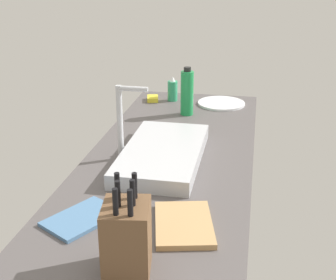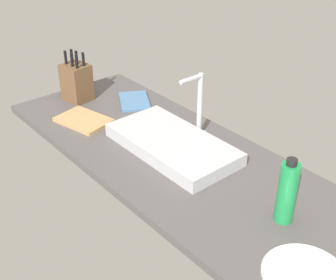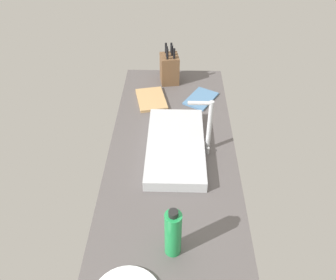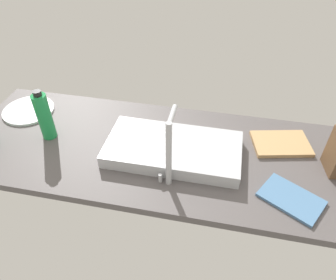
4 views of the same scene
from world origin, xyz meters
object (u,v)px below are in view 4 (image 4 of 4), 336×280
faucet (169,149)px  dish_towel (291,199)px  dinner_plate (28,110)px  cutting_board (281,144)px  sink_basin (173,149)px  water_bottle (44,116)px

faucet → dish_towel: bearing=180.0°
dinner_plate → dish_towel: same height
dish_towel → faucet: bearing=-0.0°
cutting_board → sink_basin: bearing=18.7°
cutting_board → dish_towel: size_ratio=1.12×
faucet → cutting_board: 58.22cm
sink_basin → cutting_board: bearing=-161.3°
faucet → water_bottle: faucet is taller
sink_basin → water_bottle: bearing=-0.5°
sink_basin → cutting_board: sink_basin is taller
faucet → cutting_board: (-45.83, -31.82, -16.65)cm
dish_towel → cutting_board: bearing=-86.3°
sink_basin → water_bottle: water_bottle is taller
cutting_board → dish_towel: cutting_board is taller
faucet → dish_towel: (-47.88, 0.03, -16.95)cm
dish_towel → dinner_plate: bearing=-14.1°
water_bottle → dish_towel: 110.51cm
dinner_plate → dish_towel: bearing=165.9°
sink_basin → faucet: faucet is taller
cutting_board → dinner_plate: (127.31, -0.71, -0.30)cm
water_bottle → cutting_board: bearing=-171.7°
faucet → dinner_plate: 89.36cm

